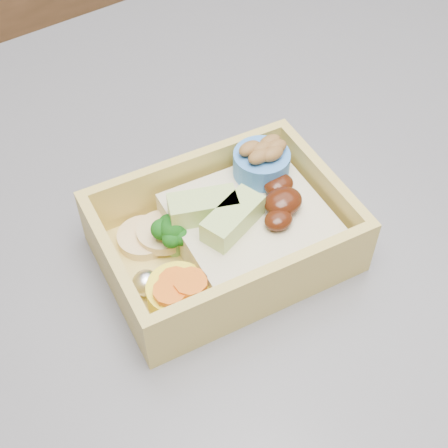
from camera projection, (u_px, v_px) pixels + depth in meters
bento_box at (229, 230)px, 0.46m from camera, size 0.19×0.15×0.07m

